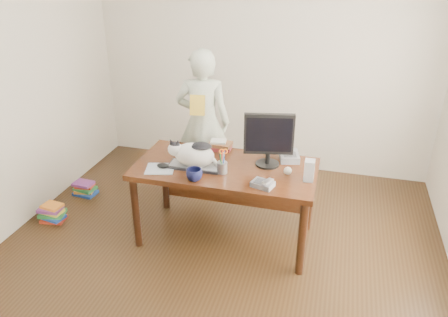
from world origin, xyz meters
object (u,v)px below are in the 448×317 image
pen_cup (222,166)px  book_pile_a (52,213)px  coffee_mug (194,175)px  book_stack (220,145)px  baseball (288,171)px  desk (228,177)px  phone (263,184)px  person (203,122)px  mouse (163,166)px  keyboard (195,166)px  book_pile_b (85,188)px  monitor (269,137)px  calculator (289,156)px  cat (193,154)px  speaker (309,170)px

pen_cup → book_pile_a: size_ratio=0.84×
coffee_mug → book_stack: coffee_mug is taller
baseball → book_pile_a: bearing=-175.2°
desk → phone: phone is taller
baseball → person: person is taller
phone → book_stack: 0.82m
pen_cup → mouse: size_ratio=1.82×
keyboard → book_pile_b: keyboard is taller
baseball → book_pile_b: bearing=171.1°
person → book_pile_a: size_ratio=5.92×
monitor → calculator: monitor is taller
cat → book_stack: cat is taller
baseball → book_pile_b: 2.41m
person → book_pile_b: bearing=13.6°
book_pile_b → pen_cup: bearing=-15.4°
desk → speaker: (0.73, -0.14, 0.24)m
monitor → mouse: bearing=-173.5°
desk → monitor: size_ratio=3.29×
pen_cup → book_stack: size_ratio=0.95×
cat → calculator: 0.89m
calculator → book_pile_b: (-2.24, 0.06, -0.71)m
desk → mouse: size_ratio=12.84×
book_pile_a → keyboard: bearing=4.0°
baseball → book_pile_b: baseball is taller
keyboard → book_stack: 0.45m
cat → coffee_mug: bearing=-69.1°
desk → pen_cup: (0.00, -0.20, 0.21)m
monitor → person: 1.14m
pen_cup → mouse: (-0.52, -0.06, -0.04)m
phone → book_pile_b: size_ratio=0.77×
cat → speaker: (1.00, 0.03, -0.04)m
keyboard → cat: 0.12m
desk → keyboard: 0.35m
mouse → book_pile_b: mouse is taller
monitor → phone: (0.03, -0.38, -0.25)m
speaker → calculator: speaker is taller
monitor → mouse: (-0.88, -0.29, -0.25)m
pen_cup → book_pile_b: pen_cup is taller
book_stack → calculator: book_stack is taller
desk → cat: cat is taller
pen_cup → phone: size_ratio=1.14×
book_stack → monitor: bearing=-26.2°
mouse → speaker: size_ratio=0.69×
monitor → phone: size_ratio=2.43×
desk → phone: size_ratio=8.00×
mouse → calculator: size_ratio=0.48×
desk → phone: bearing=-41.9°
cat → pen_cup: (0.27, -0.03, -0.07)m
keyboard → monitor: (0.61, 0.20, 0.26)m
cat → coffee_mug: (0.09, -0.22, -0.08)m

